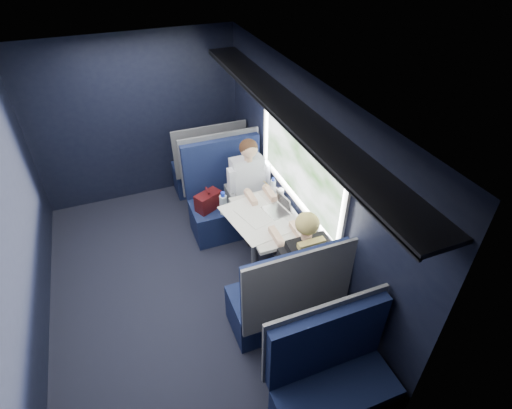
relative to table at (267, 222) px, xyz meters
name	(u,v)px	position (x,y,z in m)	size (l,w,h in m)	color
ground	(183,289)	(-1.03, 0.00, -0.67)	(2.80, 4.20, 0.01)	black
room_shell	(167,179)	(-1.01, 0.00, 0.81)	(3.00, 4.40, 2.40)	black
table	(267,222)	(0.00, 0.00, 0.00)	(0.62, 1.00, 0.74)	#54565E
seat_bay_near	(227,201)	(-0.19, 0.87, -0.24)	(1.04, 0.62, 1.26)	black
seat_bay_far	(284,300)	(-0.18, -0.87, -0.25)	(1.04, 0.62, 1.26)	black
seat_row_front	(208,167)	(-0.18, 1.80, -0.25)	(1.04, 0.51, 1.16)	black
seat_row_back	(332,384)	(-0.18, -1.80, -0.25)	(1.04, 0.51, 1.16)	black
man	(250,185)	(0.07, 0.70, 0.06)	(0.53, 0.56, 1.32)	black
woman	(301,258)	(0.07, -0.71, 0.06)	(0.53, 0.56, 1.32)	black
papers	(255,218)	(-0.13, 0.03, 0.08)	(0.54, 0.79, 0.01)	white
laptop	(279,206)	(0.17, 0.06, 0.14)	(0.26, 0.32, 0.21)	silver
bottle_small	(273,187)	(0.24, 0.40, 0.17)	(0.06, 0.06, 0.22)	silver
cup	(281,193)	(0.30, 0.30, 0.13)	(0.08, 0.08, 0.10)	white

